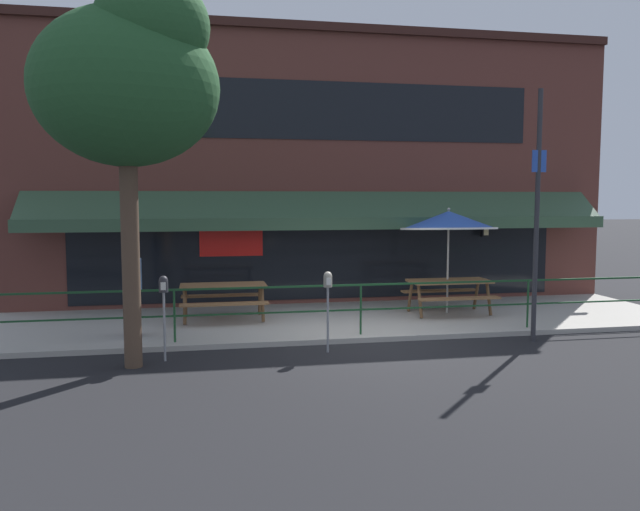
# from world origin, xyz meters

# --- Properties ---
(ground_plane) EXTENTS (120.00, 120.00, 0.00)m
(ground_plane) POSITION_xyz_m (0.00, 0.00, 0.00)
(ground_plane) COLOR black
(patio_deck) EXTENTS (15.00, 4.00, 0.10)m
(patio_deck) POSITION_xyz_m (0.00, 2.00, 0.05)
(patio_deck) COLOR #ADA89E
(patio_deck) RESTS_ON ground
(restaurant_building) EXTENTS (15.00, 1.60, 6.86)m
(restaurant_building) POSITION_xyz_m (0.00, 4.22, 3.41)
(restaurant_building) COLOR brown
(restaurant_building) RESTS_ON ground
(patio_railing) EXTENTS (13.84, 0.04, 0.97)m
(patio_railing) POSITION_xyz_m (0.00, 0.30, 0.80)
(patio_railing) COLOR #194723
(patio_railing) RESTS_ON patio_deck
(picnic_table_left) EXTENTS (1.80, 1.42, 0.76)m
(picnic_table_left) POSITION_xyz_m (-2.51, 2.20, 0.71)
(picnic_table_left) COLOR brown
(picnic_table_left) RESTS_ON patio_deck
(picnic_table_centre) EXTENTS (1.80, 1.42, 0.76)m
(picnic_table_centre) POSITION_xyz_m (2.47, 1.97, 0.71)
(picnic_table_centre) COLOR brown
(picnic_table_centre) RESTS_ON patio_deck
(patio_umbrella_centre) EXTENTS (2.14, 2.14, 2.38)m
(patio_umbrella_centre) POSITION_xyz_m (2.47, 2.08, 2.18)
(patio_umbrella_centre) COLOR #B7B2A8
(patio_umbrella_centre) RESTS_ON patio_deck
(pedestrian_walking) EXTENTS (0.30, 0.61, 1.71)m
(pedestrian_walking) POSITION_xyz_m (-4.22, 0.93, 1.06)
(pedestrian_walking) COLOR navy
(pedestrian_walking) RESTS_ON patio_deck
(parking_meter_near) EXTENTS (0.15, 0.16, 1.42)m
(parking_meter_near) POSITION_xyz_m (-3.57, -0.63, 1.15)
(parking_meter_near) COLOR gray
(parking_meter_near) RESTS_ON ground
(parking_meter_far) EXTENTS (0.15, 0.16, 1.42)m
(parking_meter_far) POSITION_xyz_m (-0.81, -0.55, 1.15)
(parking_meter_far) COLOR gray
(parking_meter_far) RESTS_ON ground
(street_sign_pole) EXTENTS (0.28, 0.09, 4.67)m
(street_sign_pole) POSITION_xyz_m (3.15, -0.45, 2.39)
(street_sign_pole) COLOR #2D2D33
(street_sign_pole) RESTS_ON ground
(street_tree_curbside) EXTENTS (2.86, 2.57, 6.03)m
(street_tree_curbside) POSITION_xyz_m (-3.97, -0.95, 4.51)
(street_tree_curbside) COLOR brown
(street_tree_curbside) RESTS_ON ground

